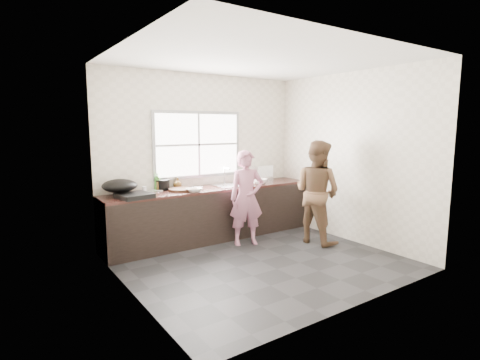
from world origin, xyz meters
TOP-DOWN VIEW (x-y plane):
  - floor at (0.00, 0.00)m, footprint 3.60×3.20m
  - ceiling at (0.00, 0.00)m, footprint 3.60×3.20m
  - wall_back at (0.00, 1.60)m, footprint 3.60×0.01m
  - wall_left at (-1.80, 0.00)m, footprint 0.01×3.20m
  - wall_right at (1.80, 0.00)m, footprint 0.01×3.20m
  - wall_front at (0.00, -1.60)m, footprint 3.60×0.01m
  - cabinet at (0.00, 1.29)m, footprint 3.60×0.62m
  - countertop at (0.00, 1.29)m, footprint 3.60×0.64m
  - sink at (0.35, 1.29)m, footprint 0.55×0.45m
  - faucet at (0.35, 1.49)m, footprint 0.02×0.02m
  - window_frame at (-0.10, 1.59)m, footprint 1.60×0.05m
  - window_glazing at (-0.10, 1.57)m, footprint 1.50×0.01m
  - woman at (0.28, 0.74)m, footprint 0.59×0.49m
  - person_side at (1.27, 0.20)m, footprint 0.74×0.88m
  - cutting_board at (-0.57, 1.29)m, footprint 0.40×0.40m
  - cleaver at (-0.35, 1.21)m, footprint 0.24×0.16m
  - bowl_mince at (-0.45, 1.08)m, footprint 0.24×0.24m
  - bowl_crabs at (0.90, 1.20)m, footprint 0.28×0.28m
  - bowl_held at (0.63, 1.11)m, footprint 0.23×0.23m
  - black_pot at (-0.78, 1.52)m, footprint 0.30×0.30m
  - plate_food at (-0.84, 1.52)m, footprint 0.28×0.28m
  - bottle_green at (-0.86, 1.52)m, footprint 0.11×0.11m
  - bottle_brown_tall at (-0.84, 1.49)m, footprint 0.09×0.09m
  - bottle_brown_short at (-0.52, 1.52)m, footprint 0.13×0.13m
  - glass_jar at (-1.10, 1.45)m, footprint 0.08×0.08m
  - burner at (-1.36, 1.12)m, footprint 0.49×0.49m
  - wok at (-1.49, 1.36)m, footprint 0.63×0.63m
  - dish_rack at (1.13, 1.48)m, footprint 0.38×0.28m
  - pot_lid_left at (-1.36, 1.08)m, footprint 0.35×0.35m
  - pot_lid_right at (-0.99, 1.46)m, footprint 0.31×0.31m

SIDE VIEW (x-z plane):
  - floor at x=0.00m, z-range -0.01..0.00m
  - cabinet at x=0.00m, z-range 0.00..0.82m
  - woman at x=0.28m, z-range 0.00..1.39m
  - person_side at x=1.27m, z-range 0.00..1.63m
  - countertop at x=0.00m, z-range 0.82..0.86m
  - sink at x=0.35m, z-range 0.85..0.88m
  - pot_lid_right at x=-0.99m, z-range 0.86..0.87m
  - pot_lid_left at x=-1.36m, z-range 0.86..0.87m
  - plate_food at x=-0.84m, z-range 0.86..0.88m
  - cutting_board at x=-0.57m, z-range 0.86..0.90m
  - bowl_held at x=0.63m, z-range 0.86..0.92m
  - bowl_mince at x=-0.45m, z-range 0.86..0.92m
  - burner at x=-1.36m, z-range 0.86..0.92m
  - bowl_crabs at x=0.90m, z-range 0.86..0.93m
  - cleaver at x=-0.35m, z-range 0.90..0.91m
  - glass_jar at x=-1.10m, z-range 0.86..0.95m
  - bottle_brown_short at x=-0.52m, z-range 0.86..1.02m
  - black_pot at x=-0.78m, z-range 0.86..1.03m
  - bottle_brown_tall at x=-0.84m, z-range 0.86..1.06m
  - bottle_green at x=-0.86m, z-range 0.86..1.13m
  - dish_rack at x=1.13m, z-range 0.86..1.14m
  - faucet at x=0.35m, z-range 0.86..1.16m
  - wok at x=-1.49m, z-range 0.92..1.10m
  - wall_back at x=0.00m, z-range 0.00..2.70m
  - wall_left at x=-1.80m, z-range 0.00..2.70m
  - wall_right at x=1.80m, z-range 0.00..2.70m
  - wall_front at x=0.00m, z-range 0.00..2.70m
  - window_glazing at x=-0.10m, z-range 1.05..2.05m
  - window_frame at x=-0.10m, z-range 1.00..2.10m
  - ceiling at x=0.00m, z-range 2.70..2.71m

